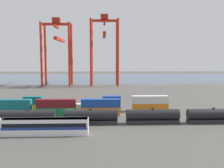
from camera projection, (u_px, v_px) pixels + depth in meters
ground_plane at (81, 97)px, 119.67m from camera, size 420.00×420.00×0.00m
harbour_water at (91, 78)px, 224.48m from camera, size 400.00×110.00×0.01m
passenger_train at (0, 126)px, 60.39m from camera, size 41.25×3.14×3.90m
freight_tank_row at (153, 116)px, 71.02m from camera, size 82.75×2.89×4.35m
shipping_container_1 at (12, 112)px, 80.24m from camera, size 12.10×2.44×2.60m
shipping_container_2 at (11, 104)px, 79.97m from camera, size 12.10×2.44×2.60m
shipping_container_3 at (56, 112)px, 80.73m from camera, size 12.10×2.44×2.60m
shipping_container_4 at (56, 103)px, 80.46m from camera, size 12.10×2.44×2.60m
shipping_container_5 at (101, 111)px, 81.22m from camera, size 12.10×2.44×2.60m
shipping_container_6 at (100, 103)px, 80.94m from camera, size 12.10×2.44×2.60m
shipping_container_8 at (33, 108)px, 86.47m from camera, size 6.04×2.44×2.60m
shipping_container_9 at (33, 100)px, 86.20m from camera, size 6.04×2.44×2.60m
shipping_container_10 at (73, 108)px, 86.94m from camera, size 12.10×2.44×2.60m
shipping_container_11 at (112, 107)px, 87.40m from camera, size 6.04×2.44×2.60m
shipping_container_12 at (112, 100)px, 87.13m from camera, size 6.04×2.44×2.60m
shipping_container_13 at (150, 107)px, 87.87m from camera, size 12.10×2.44×2.60m
shipping_container_14 at (150, 100)px, 87.60m from camera, size 12.10×2.44×2.60m
gantry_crane_west at (58, 45)px, 167.33m from camera, size 18.85×36.57×43.07m
gantry_crane_central at (104, 42)px, 167.99m from camera, size 18.39×35.68×45.38m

